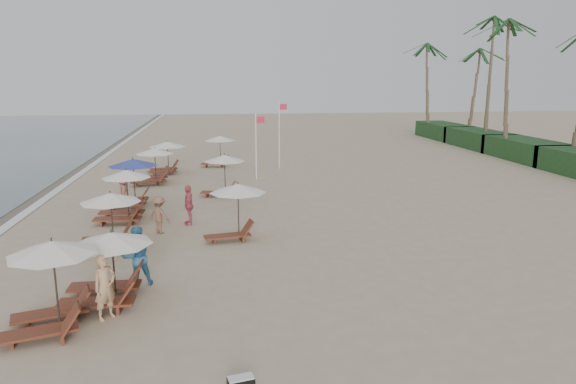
{
  "coord_description": "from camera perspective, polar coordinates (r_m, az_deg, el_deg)",
  "views": [
    {
      "loc": [
        -2.15,
        -15.58,
        6.25
      ],
      "look_at": [
        1.0,
        6.88,
        1.3
      ],
      "focal_mm": 32.42,
      "sensor_mm": 36.0,
      "label": 1
    }
  ],
  "objects": [
    {
      "name": "beachgoer_near",
      "position": [
        14.71,
        -19.43,
        -9.8
      ],
      "size": [
        0.76,
        0.76,
        1.78
      ],
      "primitive_type": "imported",
      "rotation": [
        0.0,
        0.0,
        0.77
      ],
      "color": "tan",
      "rests_on": "ground"
    },
    {
      "name": "ground",
      "position": [
        16.92,
        -0.12,
        -9.37
      ],
      "size": [
        160.0,
        160.0,
        0.0
      ],
      "primitive_type": "plane",
      "color": "tan",
      "rests_on": "ground"
    },
    {
      "name": "lounger_station_1",
      "position": [
        15.66,
        -19.49,
        -7.95
      ],
      "size": [
        2.66,
        2.27,
        2.08
      ],
      "color": "brown",
      "rests_on": "ground"
    },
    {
      "name": "inland_station_2",
      "position": [
        37.92,
        -7.73,
        4.91
      ],
      "size": [
        2.62,
        2.24,
        2.22
      ],
      "color": "brown",
      "rests_on": "ground"
    },
    {
      "name": "lounger_station_5",
      "position": [
        32.54,
        -14.8,
        2.7
      ],
      "size": [
        2.73,
        2.48,
        2.17
      ],
      "color": "brown",
      "rests_on": "ground"
    },
    {
      "name": "lounger_station_4",
      "position": [
        26.96,
        -16.94,
        1.14
      ],
      "size": [
        2.63,
        2.44,
        2.39
      ],
      "color": "brown",
      "rests_on": "ground"
    },
    {
      "name": "duffel_bag",
      "position": [
        11.37,
        -5.19,
        -20.2
      ],
      "size": [
        0.59,
        0.37,
        0.3
      ],
      "color": "black",
      "rests_on": "ground"
    },
    {
      "name": "flag_pole_near",
      "position": [
        32.8,
        -3.46,
        5.4
      ],
      "size": [
        0.59,
        0.08,
        4.15
      ],
      "color": "silver",
      "rests_on": "ground"
    },
    {
      "name": "lounger_station_3",
      "position": [
        24.25,
        -17.77,
        -0.61
      ],
      "size": [
        2.58,
        2.14,
        2.32
      ],
      "color": "brown",
      "rests_on": "ground"
    },
    {
      "name": "lounger_station_6",
      "position": [
        35.82,
        -13.33,
        3.88
      ],
      "size": [
        2.61,
        2.44,
        2.15
      ],
      "color": "brown",
      "rests_on": "ground"
    },
    {
      "name": "inland_station_1",
      "position": [
        28.32,
        -7.27,
        2.51
      ],
      "size": [
        2.57,
        2.24,
        2.22
      ],
      "color": "brown",
      "rests_on": "ground"
    },
    {
      "name": "beachgoer_mid_a",
      "position": [
        16.64,
        -16.27,
        -6.79
      ],
      "size": [
        1.12,
        1.01,
        1.89
      ],
      "primitive_type": "imported",
      "rotation": [
        0.0,
        0.0,
        3.53
      ],
      "color": "teal",
      "rests_on": "ground"
    },
    {
      "name": "lounger_station_0",
      "position": [
        14.43,
        -24.94,
        -9.47
      ],
      "size": [
        2.53,
        2.28,
        2.38
      ],
      "color": "brown",
      "rests_on": "ground"
    },
    {
      "name": "foam_line",
      "position": [
        27.84,
        -26.73,
        -1.98
      ],
      "size": [
        0.5,
        140.0,
        0.02
      ],
      "primitive_type": "cube",
      "color": "white",
      "rests_on": "ground"
    },
    {
      "name": "beachgoer_mid_b",
      "position": [
        21.98,
        -13.94,
        -2.46
      ],
      "size": [
        1.16,
        1.06,
        1.56
      ],
      "primitive_type": "imported",
      "rotation": [
        0.0,
        0.0,
        2.53
      ],
      "color": "brown",
      "rests_on": "ground"
    },
    {
      "name": "flag_pole_far",
      "position": [
        36.84,
        -0.93,
        6.65
      ],
      "size": [
        0.6,
        0.08,
        4.73
      ],
      "color": "silver",
      "rests_on": "ground"
    },
    {
      "name": "lounger_station_2",
      "position": [
        20.58,
        -19.27,
        -2.79
      ],
      "size": [
        2.48,
        2.24,
        2.12
      ],
      "color": "brown",
      "rests_on": "ground"
    },
    {
      "name": "beachgoer_far_a",
      "position": [
        23.06,
        -10.84,
        -1.39
      ],
      "size": [
        0.5,
        1.05,
        1.75
      ],
      "primitive_type": "imported",
      "rotation": [
        0.0,
        0.0,
        4.79
      ],
      "color": "#C74F5D",
      "rests_on": "ground"
    },
    {
      "name": "inland_station_0",
      "position": [
        20.45,
        -5.93,
        -1.32
      ],
      "size": [
        2.59,
        2.24,
        2.22
      ],
      "color": "brown",
      "rests_on": "ground"
    },
    {
      "name": "beachgoer_far_b",
      "position": [
        27.39,
        -17.66,
        0.13
      ],
      "size": [
        0.66,
        0.83,
        1.49
      ],
      "primitive_type": "imported",
      "rotation": [
        0.0,
        0.0,
        1.28
      ],
      "color": "tan",
      "rests_on": "ground"
    }
  ]
}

